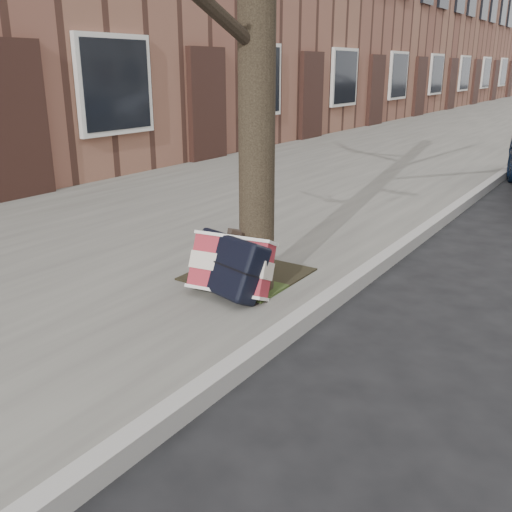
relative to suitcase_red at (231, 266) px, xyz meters
The scene contains 6 objects.
ground 2.05m from the suitcase_red, 22.70° to the right, with size 120.00×120.00×0.00m, color black.
near_sidewalk 14.34m from the suitcase_red, 97.38° to the left, with size 5.00×70.00×0.12m, color slate.
house_near 17.37m from the suitcase_red, 116.95° to the left, with size 6.80×40.00×7.00m, color brown.
dirt_patch 0.50m from the suitcase_red, 108.47° to the left, with size 0.85×0.85×0.01m, color black.
suitcase_red is the anchor object (origin of this frame).
suitcase_navy 0.03m from the suitcase_red, 135.90° to the right, with size 0.62×0.20×0.44m, color black.
Camera 1 is at (0.49, -2.45, 1.75)m, focal length 40.00 mm.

